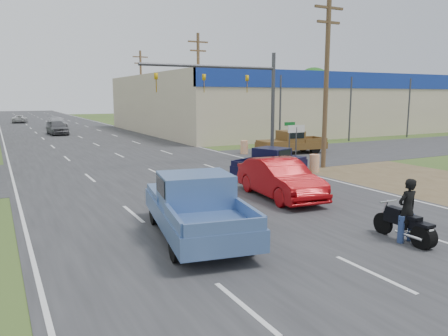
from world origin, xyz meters
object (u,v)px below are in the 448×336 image
motorcycle (408,227)px  rider (407,212)px  distant_car_grey (57,128)px  red_convertible (280,179)px  navy_pickup (272,162)px  brown_pickup (290,142)px  distant_car_silver (57,123)px  distant_car_white (20,119)px  blue_pickup (195,205)px

motorcycle → rider: (0.00, 0.06, 0.41)m
rider → distant_car_grey: 43.02m
red_convertible → navy_pickup: (2.52, 4.36, -0.05)m
red_convertible → brown_pickup: brown_pickup is taller
navy_pickup → brown_pickup: 9.61m
motorcycle → distant_car_silver: (-3.12, 53.11, 0.27)m
brown_pickup → distant_car_silver: bearing=24.8°
distant_car_white → navy_pickup: bearing=106.6°
blue_pickup → distant_car_grey: (0.91, 39.39, -0.19)m
blue_pickup → brown_pickup: 20.21m
red_convertible → rider: bearing=-84.3°
motorcycle → brown_pickup: brown_pickup is taller
motorcycle → distant_car_white: size_ratio=0.49×
blue_pickup → brown_pickup: (14.14, 14.45, -0.13)m
motorcycle → brown_pickup: 20.02m
red_convertible → motorcycle: red_convertible is taller
navy_pickup → motorcycle: bearing=-34.2°
navy_pickup → distant_car_grey: bearing=170.8°
rider → brown_pickup: rider is taller
brown_pickup → distant_car_white: 52.74m
motorcycle → distant_car_white: 68.61m
distant_car_silver → rider: bearing=-87.9°
motorcycle → navy_pickup: 11.07m
blue_pickup → distant_car_white: (-1.58, 64.79, -0.37)m
blue_pickup → distant_car_white: blue_pickup is taller
blue_pickup → brown_pickup: size_ratio=1.17×
distant_car_grey → red_convertible: bearing=-85.7°
navy_pickup → rider: bearing=-34.3°
blue_pickup → brown_pickup: blue_pickup is taller
blue_pickup → distant_car_silver: bearing=97.6°
brown_pickup → distant_car_white: (-15.71, 50.34, -0.24)m
rider → navy_pickup: bearing=-101.9°
red_convertible → blue_pickup: blue_pickup is taller
motorcycle → brown_pickup: size_ratio=0.41×
distant_car_silver → blue_pickup: bearing=-93.7°
motorcycle → red_convertible: bearing=91.4°
red_convertible → blue_pickup: 5.96m
distant_car_white → blue_pickup: bearing=98.8°
rider → navy_pickup: size_ratio=0.37×
navy_pickup → brown_pickup: size_ratio=0.94×
motorcycle → distant_car_grey: (-4.31, 42.86, 0.31)m
red_convertible → distant_car_white: (-6.76, 61.85, -0.21)m
brown_pickup → distant_car_silver: 37.19m
rider → distant_car_white: (-6.80, 68.21, -0.29)m
distant_car_silver → distant_car_white: size_ratio=1.18×
distant_car_white → motorcycle: bearing=103.1°
brown_pickup → rider: bearing=159.4°
motorcycle → rider: size_ratio=1.20×
red_convertible → motorcycle: size_ratio=2.29×
motorcycle → brown_pickup: bearing=64.7°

